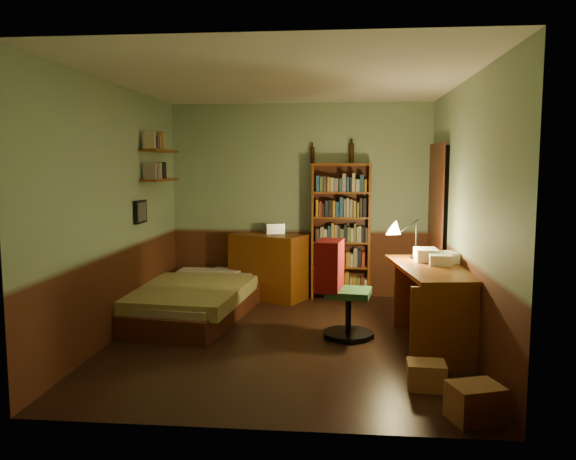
# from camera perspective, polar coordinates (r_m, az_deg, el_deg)

# --- Properties ---
(floor) EXTENTS (3.50, 4.00, 0.02)m
(floor) POSITION_cam_1_polar(r_m,az_deg,el_deg) (5.87, -0.23, -11.11)
(floor) COLOR black
(floor) RESTS_ON ground
(ceiling) EXTENTS (3.50, 4.00, 0.02)m
(ceiling) POSITION_cam_1_polar(r_m,az_deg,el_deg) (5.66, -0.25, 15.08)
(ceiling) COLOR silver
(ceiling) RESTS_ON wall_back
(wall_back) EXTENTS (3.50, 0.02, 2.60)m
(wall_back) POSITION_cam_1_polar(r_m,az_deg,el_deg) (7.61, 1.25, 3.00)
(wall_back) COLOR #86A382
(wall_back) RESTS_ON ground
(wall_left) EXTENTS (0.02, 4.00, 2.60)m
(wall_left) POSITION_cam_1_polar(r_m,az_deg,el_deg) (6.05, -17.09, 1.79)
(wall_left) COLOR #86A382
(wall_left) RESTS_ON ground
(wall_right) EXTENTS (0.02, 4.00, 2.60)m
(wall_right) POSITION_cam_1_polar(r_m,az_deg,el_deg) (5.72, 17.61, 1.52)
(wall_right) COLOR #86A382
(wall_right) RESTS_ON ground
(wall_front) EXTENTS (3.50, 0.02, 2.60)m
(wall_front) POSITION_cam_1_polar(r_m,az_deg,el_deg) (3.63, -3.37, -0.91)
(wall_front) COLOR #86A382
(wall_front) RESTS_ON ground
(doorway) EXTENTS (0.06, 0.90, 2.00)m
(doorway) POSITION_cam_1_polar(r_m,az_deg,el_deg) (7.01, 14.98, 0.01)
(doorway) COLOR black
(doorway) RESTS_ON ground
(door_trim) EXTENTS (0.02, 0.98, 2.08)m
(door_trim) POSITION_cam_1_polar(r_m,az_deg,el_deg) (7.00, 14.70, 0.01)
(door_trim) COLOR #441E12
(door_trim) RESTS_ON ground
(bed) EXTENTS (1.47, 2.34, 0.65)m
(bed) POSITION_cam_1_polar(r_m,az_deg,el_deg) (6.79, -9.62, -5.82)
(bed) COLOR olive
(bed) RESTS_ON ground
(dresser) EXTENTS (1.09, 0.85, 0.86)m
(dresser) POSITION_cam_1_polar(r_m,az_deg,el_deg) (7.52, -2.01, -3.71)
(dresser) COLOR #69330F
(dresser) RESTS_ON ground
(mini_stereo) EXTENTS (0.30, 0.27, 0.13)m
(mini_stereo) POSITION_cam_1_polar(r_m,az_deg,el_deg) (7.56, -1.43, 0.17)
(mini_stereo) COLOR #B2B2B7
(mini_stereo) RESTS_ON dresser
(bookshelf) EXTENTS (0.77, 0.25, 1.80)m
(bookshelf) POSITION_cam_1_polar(r_m,az_deg,el_deg) (7.47, 5.37, -0.17)
(bookshelf) COLOR #69330F
(bookshelf) RESTS_ON ground
(bottle_left) EXTENTS (0.07, 0.07, 0.22)m
(bottle_left) POSITION_cam_1_polar(r_m,az_deg,el_deg) (7.54, 2.49, 7.60)
(bottle_left) COLOR black
(bottle_left) RESTS_ON bookshelf
(bottle_right) EXTENTS (0.09, 0.09, 0.26)m
(bottle_right) POSITION_cam_1_polar(r_m,az_deg,el_deg) (7.53, 6.46, 7.74)
(bottle_right) COLOR black
(bottle_right) RESTS_ON bookshelf
(desk) EXTENTS (0.80, 1.55, 0.80)m
(desk) POSITION_cam_1_polar(r_m,az_deg,el_deg) (5.72, 14.31, -7.54)
(desk) COLOR #69330F
(desk) RESTS_ON ground
(paper_stack) EXTENTS (0.24, 0.30, 0.10)m
(paper_stack) POSITION_cam_1_polar(r_m,az_deg,el_deg) (5.92, 15.76, -2.67)
(paper_stack) COLOR silver
(paper_stack) RESTS_ON desk
(desk_lamp) EXTENTS (0.21, 0.21, 0.64)m
(desk_lamp) POSITION_cam_1_polar(r_m,az_deg,el_deg) (6.04, 12.91, 0.17)
(desk_lamp) COLOR black
(desk_lamp) RESTS_ON desk
(office_chair) EXTENTS (0.59, 0.54, 1.05)m
(office_chair) POSITION_cam_1_polar(r_m,az_deg,el_deg) (5.83, 6.18, -5.80)
(office_chair) COLOR #27552A
(office_chair) RESTS_ON ground
(red_jacket) EXTENTS (0.29, 0.46, 0.52)m
(red_jacket) POSITION_cam_1_polar(r_m,az_deg,el_deg) (5.75, 6.28, 1.95)
(red_jacket) COLOR maroon
(red_jacket) RESTS_ON office_chair
(wall_shelf_lower) EXTENTS (0.20, 0.90, 0.03)m
(wall_shelf_lower) POSITION_cam_1_polar(r_m,az_deg,el_deg) (7.02, -12.82, 4.99)
(wall_shelf_lower) COLOR #69330F
(wall_shelf_lower) RESTS_ON wall_left
(wall_shelf_upper) EXTENTS (0.20, 0.90, 0.03)m
(wall_shelf_upper) POSITION_cam_1_polar(r_m,az_deg,el_deg) (7.02, -12.90, 7.85)
(wall_shelf_upper) COLOR #69330F
(wall_shelf_upper) RESTS_ON wall_left
(framed_picture) EXTENTS (0.04, 0.32, 0.26)m
(framed_picture) POSITION_cam_1_polar(r_m,az_deg,el_deg) (6.59, -14.76, 1.80)
(framed_picture) COLOR black
(framed_picture) RESTS_ON wall_left
(cardboard_box_a) EXTENTS (0.42, 0.37, 0.26)m
(cardboard_box_a) POSITION_cam_1_polar(r_m,az_deg,el_deg) (4.29, 18.50, -16.29)
(cardboard_box_a) COLOR #A47A4D
(cardboard_box_a) RESTS_ON ground
(cardboard_box_b) EXTENTS (0.31, 0.26, 0.21)m
(cardboard_box_b) POSITION_cam_1_polar(r_m,az_deg,el_deg) (4.76, 13.86, -14.12)
(cardboard_box_b) COLOR #A47A4D
(cardboard_box_b) RESTS_ON ground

